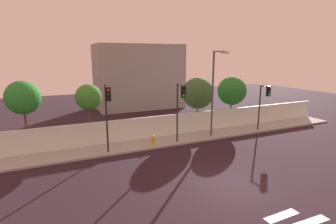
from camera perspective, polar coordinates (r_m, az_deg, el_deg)
ground_plane at (r=15.47m, az=13.65°, el=-15.09°), size 80.00×80.00×0.00m
sidewalk at (r=21.92m, az=0.35°, el=-6.22°), size 36.00×2.40×0.15m
perimeter_wall at (r=22.77m, az=-1.01°, el=-2.96°), size 36.00×0.18×1.80m
traffic_light_left at (r=18.04m, az=-13.01°, el=1.39°), size 0.36×1.81×4.88m
traffic_light_center at (r=19.86m, az=2.71°, el=2.39°), size 0.52×1.78×4.74m
traffic_light_right at (r=25.10m, az=20.19°, el=2.88°), size 0.39×1.36×4.24m
street_lamp_curbside at (r=22.18m, az=9.97°, el=5.27°), size 0.67×2.06×7.21m
fire_hydrant at (r=20.51m, az=-3.29°, el=-6.04°), size 0.44×0.26×0.82m
roadside_tree_leftmost at (r=21.42m, az=-28.96°, el=2.73°), size 2.43×2.43×5.27m
roadside_tree_midleft at (r=21.56m, az=-16.87°, el=3.08°), size 2.05×2.05×4.82m
roadside_tree_midright at (r=24.90m, az=6.50°, el=4.08°), size 2.97×2.97×5.01m
roadside_tree_rightmost at (r=27.12m, az=13.70°, el=4.48°), size 2.87×2.87×4.97m
low_building_distant at (r=36.06m, az=-6.38°, el=7.68°), size 11.27×6.00×8.41m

